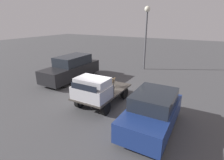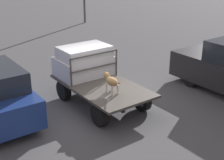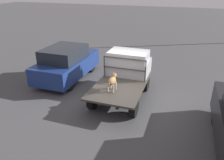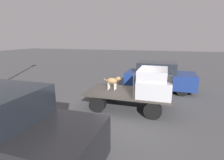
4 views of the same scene
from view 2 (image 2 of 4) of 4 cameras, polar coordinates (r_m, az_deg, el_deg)
The scene contains 5 objects.
ground_plane at distance 10.90m, azimuth -1.93°, elevation -4.48°, with size 80.00×80.00×0.00m, color #474749.
flatbed_truck at distance 10.66m, azimuth -1.97°, elevation -1.76°, with size 3.73×2.01×0.76m.
truck_cab at distance 11.28m, azimuth -5.18°, elevation 3.41°, with size 1.36×1.89×1.10m.
truck_headboard at distance 10.66m, azimuth -3.19°, elevation 3.06°, with size 0.04×1.89×0.98m.
dog at distance 9.78m, azimuth -0.20°, elevation -0.16°, with size 0.85×0.28×0.66m.
Camera 2 is at (-8.13, 5.45, 4.80)m, focal length 50.00 mm.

